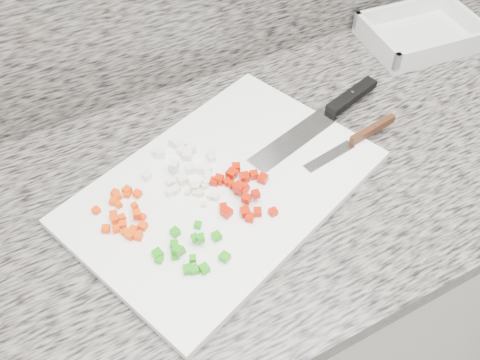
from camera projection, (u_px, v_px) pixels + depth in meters
The scene contains 11 objects.
cabinet at pixel (268, 297), 1.30m from camera, with size 3.92×0.62×0.86m, color silver.
countertop at pixel (278, 174), 0.96m from camera, with size 3.96×0.64×0.04m, color slate.
cutting_board at pixel (224, 187), 0.90m from camera, with size 0.50×0.33×0.02m, color white.
carrot_pile at pixel (124, 214), 0.85m from camera, with size 0.09×0.11×0.02m.
onion_pile at pixel (185, 164), 0.92m from camera, with size 0.14×0.13×0.02m.
green_pepper_pile at pixel (189, 251), 0.80m from camera, with size 0.11×0.10×0.02m.
red_pepper_pile at pixel (242, 190), 0.88m from camera, with size 0.11×0.13×0.03m.
garlic_pile at pixel (203, 193), 0.88m from camera, with size 0.05×0.06×0.01m.
chef_knife at pixel (333, 110), 1.01m from camera, with size 0.32×0.12×0.02m.
paring_knife at pixel (362, 136), 0.96m from camera, with size 0.21×0.05×0.02m.
tray at pixel (420, 35), 1.18m from camera, with size 0.26×0.20×0.05m.
Camera 1 is at (-0.36, 0.91, 1.60)m, focal length 40.00 mm.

